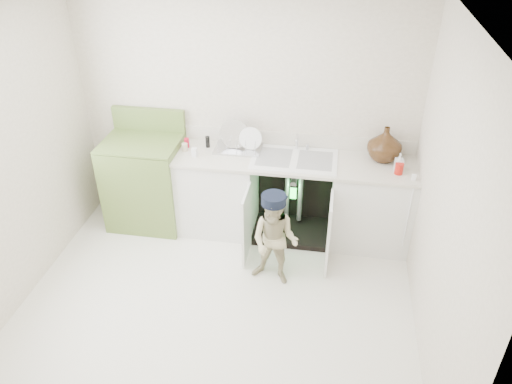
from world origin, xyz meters
The scene contains 5 objects.
ground centered at (0.00, 0.00, 0.00)m, with size 3.50×3.50×0.00m, color silver.
room_shell centered at (0.00, 0.00, 1.25)m, with size 6.00×5.50×1.26m.
counter_run centered at (0.58, 1.21, 0.48)m, with size 2.44×1.02×1.25m.
avocado_stove centered at (-1.04, 1.18, 0.51)m, with size 0.79×0.65×1.23m.
repair_worker centered at (0.47, 0.42, 0.48)m, with size 0.51×0.67×0.94m.
Camera 1 is at (0.89, -3.18, 3.28)m, focal length 35.00 mm.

